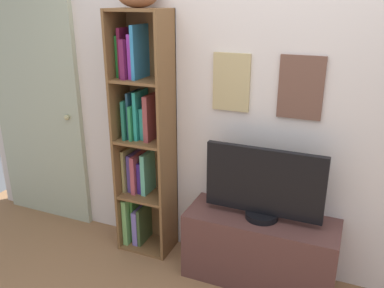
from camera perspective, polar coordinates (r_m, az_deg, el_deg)
The scene contains 5 objects.
back_wall at distance 2.74m, azimuth 8.45°, elevation 5.63°, with size 4.80×0.08×2.41m.
bookshelf at distance 3.00m, azimuth -7.21°, elevation 0.51°, with size 0.40×0.28×1.82m.
tv_stand at distance 2.90m, azimuth 9.56°, elevation -14.53°, with size 1.02×0.38×0.49m.
television at distance 2.66m, azimuth 10.17°, elevation -5.75°, with size 0.78×0.22×0.49m.
door at distance 3.65m, azimuth -21.15°, elevation 4.87°, with size 0.89×0.09×2.02m.
Camera 1 is at (0.66, -1.44, 1.88)m, focal length 37.47 mm.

